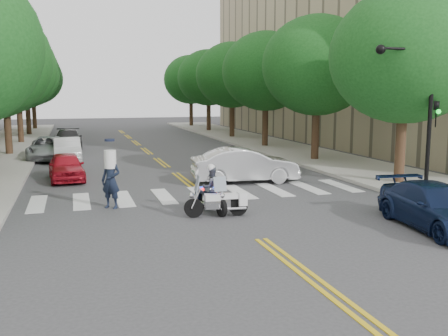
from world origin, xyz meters
name	(u,v)px	position (x,y,z in m)	size (l,w,h in m)	color
ground	(261,239)	(0.00, 0.00, 0.00)	(140.00, 140.00, 0.00)	#38383A
sidewalk_right	(274,146)	(9.50, 22.00, 0.07)	(5.00, 60.00, 0.15)	#9E9991
building_right	(431,13)	(26.00, 26.00, 11.00)	(26.00, 44.00, 22.00)	tan
tree_l_2	(4,68)	(-8.80, 22.00, 5.55)	(6.40, 6.40, 8.45)	#382316
tree_l_3	(17,73)	(-8.80, 30.00, 5.55)	(6.40, 6.40, 8.45)	#382316
tree_l_4	(26,76)	(-8.80, 38.00, 5.55)	(6.40, 6.40, 8.45)	#382316
tree_l_5	(32,78)	(-8.80, 46.00, 5.55)	(6.40, 6.40, 8.45)	#382316
tree_r_0	(405,56)	(8.80, 6.00, 5.55)	(6.40, 6.40, 8.45)	#382316
tree_r_1	(317,66)	(8.80, 14.00, 5.55)	(6.40, 6.40, 8.45)	#382316
tree_r_2	(266,71)	(8.80, 22.00, 5.55)	(6.40, 6.40, 8.45)	#382316
tree_r_3	(232,75)	(8.80, 30.00, 5.55)	(6.40, 6.40, 8.45)	#382316
tree_r_4	(208,78)	(8.80, 38.00, 5.55)	(6.40, 6.40, 8.45)	#382316
tree_r_5	(191,80)	(8.80, 46.00, 5.55)	(6.40, 6.40, 8.45)	#382316
traffic_signal_pole	(420,100)	(7.72, 3.50, 3.72)	(2.82, 0.42, 6.00)	black
motorcycle_police	(211,190)	(-0.46, 3.55, 0.73)	(0.77, 2.02, 1.64)	black
motorcycle_parked	(222,202)	(-0.28, 2.83, 0.47)	(2.10, 0.58, 1.36)	black
officer_standing	(111,181)	(-3.64, 5.06, 0.98)	(0.72, 0.47, 1.96)	black
convertible	(245,165)	(2.50, 8.50, 0.78)	(1.66, 4.76, 1.57)	silver
sedan_blue	(436,207)	(5.35, -0.50, 0.66)	(1.86, 4.58, 1.33)	#0D1A3A
parked_car_a	(66,166)	(-5.20, 11.45, 0.64)	(1.51, 3.76, 1.28)	#AC1220
parked_car_b	(67,150)	(-5.20, 18.00, 0.70)	(1.48, 4.24, 1.40)	silver
parked_car_c	(49,148)	(-6.30, 19.50, 0.69)	(2.28, 4.94, 1.37)	#A1A3A8
parked_car_d	(68,139)	(-5.20, 24.97, 0.70)	(1.95, 4.80, 1.39)	black
parked_car_e	(68,135)	(-5.24, 29.50, 0.61)	(1.45, 3.60, 1.22)	#99999E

